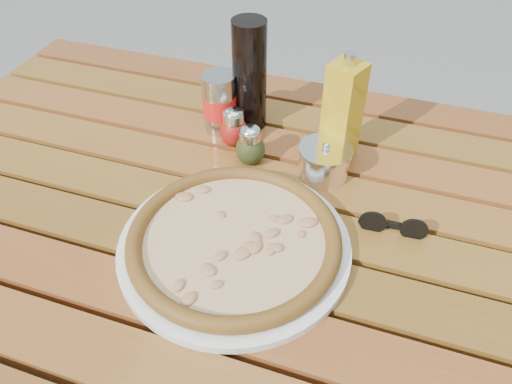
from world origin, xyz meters
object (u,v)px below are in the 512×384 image
(pizza, at_px, (234,239))
(parmesan_tin, at_px, (325,161))
(oregano_shaker, at_px, (250,146))
(pepper_shaker, at_px, (234,128))
(plate, at_px, (234,246))
(sunglasses, at_px, (393,226))
(table, at_px, (252,243))
(olive_oil_cruet, at_px, (342,112))
(dark_bottle, at_px, (250,76))
(soda_can, at_px, (220,103))

(pizza, distance_m, parmesan_tin, 0.24)
(oregano_shaker, bearing_deg, pepper_shaker, 138.41)
(plate, xyz_separation_m, pepper_shaker, (-0.10, 0.25, 0.03))
(pepper_shaker, relative_size, sunglasses, 0.75)
(oregano_shaker, bearing_deg, table, -69.63)
(plate, relative_size, parmesan_tin, 3.72)
(olive_oil_cruet, bearing_deg, dark_bottle, 166.72)
(sunglasses, bearing_deg, plate, -157.20)
(plate, xyz_separation_m, pizza, (-0.00, 0.00, 0.02))
(dark_bottle, relative_size, sunglasses, 2.00)
(dark_bottle, distance_m, sunglasses, 0.39)
(plate, bearing_deg, pepper_shaker, 110.55)
(table, distance_m, pizza, 0.13)
(soda_can, xyz_separation_m, sunglasses, (0.37, -0.18, -0.04))
(dark_bottle, relative_size, olive_oil_cruet, 1.05)
(soda_can, distance_m, sunglasses, 0.41)
(pizza, xyz_separation_m, soda_can, (-0.14, 0.30, 0.04))
(plate, distance_m, sunglasses, 0.25)
(soda_can, xyz_separation_m, parmesan_tin, (0.23, -0.08, -0.03))
(pizza, height_order, dark_bottle, dark_bottle)
(pizza, bearing_deg, olive_oil_cruet, 70.35)
(olive_oil_cruet, xyz_separation_m, parmesan_tin, (-0.01, -0.06, -0.07))
(table, bearing_deg, soda_can, 123.50)
(plate, relative_size, pizza, 1.02)
(pepper_shaker, xyz_separation_m, oregano_shaker, (0.05, -0.04, 0.00))
(parmesan_tin, relative_size, sunglasses, 0.88)
(oregano_shaker, xyz_separation_m, olive_oil_cruet, (0.15, 0.07, 0.06))
(sunglasses, bearing_deg, oregano_shaker, 156.67)
(pizza, distance_m, dark_bottle, 0.35)
(table, bearing_deg, oregano_shaker, 110.37)
(table, distance_m, soda_can, 0.29)
(pepper_shaker, height_order, dark_bottle, dark_bottle)
(oregano_shaker, distance_m, dark_bottle, 0.14)
(oregano_shaker, relative_size, dark_bottle, 0.37)
(table, relative_size, oregano_shaker, 17.07)
(table, height_order, pizza, pizza)
(pepper_shaker, distance_m, olive_oil_cruet, 0.21)
(plate, bearing_deg, pizza, 180.00)
(pizza, height_order, olive_oil_cruet, olive_oil_cruet)
(oregano_shaker, bearing_deg, pizza, -77.43)
(table, xyz_separation_m, plate, (-0.00, -0.08, 0.08))
(oregano_shaker, xyz_separation_m, sunglasses, (0.27, -0.10, -0.02))
(table, height_order, soda_can, soda_can)
(table, xyz_separation_m, olive_oil_cruet, (0.10, 0.20, 0.17))
(olive_oil_cruet, bearing_deg, pepper_shaker, -171.08)
(plate, bearing_deg, parmesan_tin, 67.78)
(pepper_shaker, distance_m, soda_can, 0.06)
(pizza, distance_m, soda_can, 0.33)
(pepper_shaker, bearing_deg, plate, -69.45)
(table, distance_m, sunglasses, 0.25)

